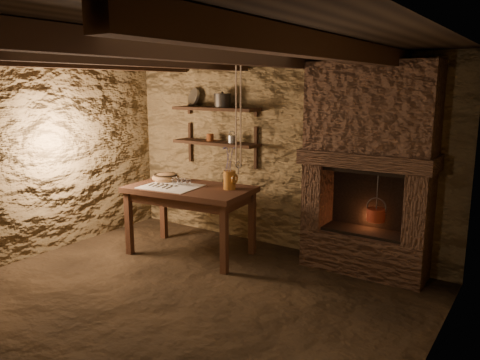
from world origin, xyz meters
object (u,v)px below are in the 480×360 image
Objects in this scene: work_table at (190,218)px; wooden_bowl at (166,178)px; stoneware_jug at (230,171)px; iron_stockpot at (222,101)px; red_pot at (376,214)px.

work_table is 4.48× the size of wooden_bowl.
work_table is 3.10× the size of stoneware_jug.
iron_stockpot is (-0.50, 0.56, 0.78)m from stoneware_jug.
red_pot is (1.61, 0.44, -0.37)m from stoneware_jug.
work_table is 7.40× the size of iron_stockpot.
stoneware_jug is 1.08m from iron_stockpot.
iron_stockpot is 2.41m from red_pot.
stoneware_jug is 0.94× the size of red_pot.
stoneware_jug is (0.47, 0.16, 0.61)m from work_table.
work_table is 0.79m from stoneware_jug.
stoneware_jug reaches higher than red_pot.
stoneware_jug is at bearing -47.93° from iron_stockpot.
iron_stockpot is at bearing 53.28° from wooden_bowl.
iron_stockpot is at bearing 176.75° from red_pot.
work_table is at bearing -163.96° from red_pot.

